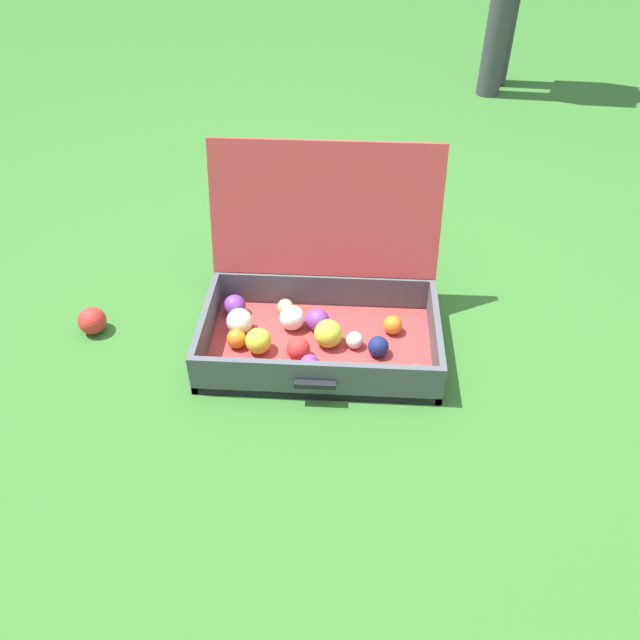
% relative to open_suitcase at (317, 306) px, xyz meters
% --- Properties ---
extents(ground_plane, '(16.00, 16.00, 0.00)m').
position_rel_open_suitcase_xyz_m(ground_plane, '(0.07, -0.05, -0.11)').
color(ground_plane, '#336B28').
extents(open_suitcase, '(0.68, 0.53, 0.52)m').
position_rel_open_suitcase_xyz_m(open_suitcase, '(0.00, 0.00, 0.00)').
color(open_suitcase, '#B23838').
rests_on(open_suitcase, ground).
extents(stray_ball_on_grass, '(0.08, 0.08, 0.08)m').
position_rel_open_suitcase_xyz_m(stray_ball_on_grass, '(-0.68, -0.02, -0.07)').
color(stray_ball_on_grass, red).
rests_on(stray_ball_on_grass, ground).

